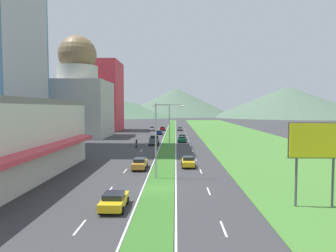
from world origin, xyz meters
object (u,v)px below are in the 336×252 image
at_px(pickup_truck_0, 154,140).
at_px(car_1, 180,129).
at_px(car_2, 163,128).
at_px(car_6, 152,129).
at_px(car_5, 188,162).
at_px(car_7, 182,139).
at_px(car_8, 140,163).
at_px(car_4, 159,132).
at_px(car_0, 114,200).
at_px(street_lamp_mid, 167,123).
at_px(billboard_roadside, 316,145).
at_px(street_lamp_near, 159,135).
at_px(motorcycle_rider, 136,144).
at_px(car_3, 182,137).

bearing_deg(pickup_truck_0, car_1, -8.71).
bearing_deg(car_2, car_6, 114.20).
xyz_separation_m(car_2, car_5, (6.76, -70.54, -0.03)).
bearing_deg(car_7, car_8, -11.00).
distance_m(car_4, car_5, 53.84).
xyz_separation_m(car_4, pickup_truck_0, (0.33, -26.39, 0.27)).
bearing_deg(car_5, car_0, -20.71).
distance_m(street_lamp_mid, car_5, 20.70).
bearing_deg(car_6, billboard_roadside, -166.59).
distance_m(car_0, car_6, 87.33).
xyz_separation_m(street_lamp_near, car_6, (-6.77, 76.15, -4.47)).
bearing_deg(pickup_truck_0, motorcycle_rider, 149.62).
xyz_separation_m(billboard_roadside, car_0, (-17.02, -0.86, -4.66)).
bearing_deg(pickup_truck_0, street_lamp_mid, -155.31).
bearing_deg(pickup_truck_0, car_4, 0.72).
bearing_deg(billboard_roadside, car_7, 101.91).
distance_m(car_1, car_6, 10.27).
bearing_deg(car_7, car_3, 177.60).
relative_size(street_lamp_near, billboard_roadside, 1.24).
bearing_deg(car_3, car_5, 0.08).
xyz_separation_m(street_lamp_mid, car_7, (3.23, 11.77, -4.67)).
distance_m(car_1, car_7, 37.97).
xyz_separation_m(street_lamp_mid, car_3, (3.49, 17.80, -4.67)).
xyz_separation_m(billboard_roadside, car_8, (-16.85, 15.85, -4.61)).
distance_m(car_5, pickup_truck_0, 27.82).
bearing_deg(car_3, car_7, -2.40).
bearing_deg(pickup_truck_0, billboard_roadside, -159.24).
relative_size(car_7, pickup_truck_0, 0.79).
bearing_deg(car_5, motorcycle_rider, -154.18).
distance_m(car_0, car_4, 71.77).
xyz_separation_m(car_0, car_3, (6.90, 56.06, 0.01)).
distance_m(car_7, pickup_truck_0, 8.00).
bearing_deg(car_6, pickup_truck_0, -174.93).
height_order(car_7, pickup_truck_0, pickup_truck_0).
distance_m(street_lamp_near, car_3, 45.33).
relative_size(car_4, car_7, 0.97).
distance_m(street_lamp_near, car_6, 76.58).
bearing_deg(car_0, car_3, -7.02).
bearing_deg(pickup_truck_0, car_2, -0.07).
bearing_deg(car_7, car_5, 0.56).
bearing_deg(car_0, car_1, -4.33).
distance_m(street_lamp_mid, car_6, 49.71).
distance_m(car_5, car_6, 69.65).
distance_m(billboard_roadside, car_0, 17.67).
relative_size(car_8, motorcycle_rider, 2.40).
height_order(car_2, car_3, car_2).
bearing_deg(car_8, car_2, -0.02).
xyz_separation_m(street_lamp_near, car_5, (3.76, 7.30, -4.54)).
bearing_deg(car_1, car_2, -98.37).
bearing_deg(car_5, street_lamp_mid, -169.89).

